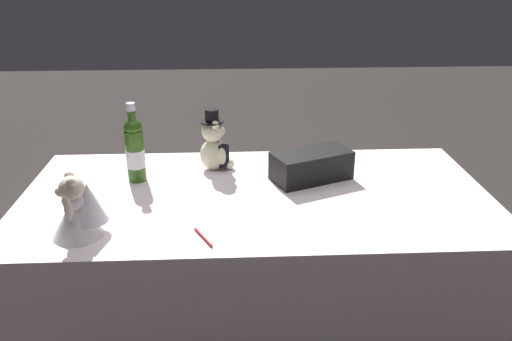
% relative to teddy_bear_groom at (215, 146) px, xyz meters
% --- Properties ---
extents(reception_table, '(1.87, 0.93, 0.78)m').
position_rel_teddy_bear_groom_xyz_m(reception_table, '(-0.17, 0.26, -0.50)').
color(reception_table, white).
rests_on(reception_table, ground_plane).
extents(teddy_bear_groom, '(0.15, 0.14, 0.28)m').
position_rel_teddy_bear_groom_xyz_m(teddy_bear_groom, '(0.00, 0.00, 0.00)').
color(teddy_bear_groom, beige).
rests_on(teddy_bear_groom, reception_table).
extents(teddy_bear_bride, '(0.21, 0.18, 0.23)m').
position_rel_teddy_bear_groom_xyz_m(teddy_bear_bride, '(0.44, 0.56, -0.01)').
color(teddy_bear_bride, white).
rests_on(teddy_bear_bride, reception_table).
extents(champagne_bottle, '(0.08, 0.08, 0.34)m').
position_rel_teddy_bear_groom_xyz_m(champagne_bottle, '(0.33, 0.11, 0.03)').
color(champagne_bottle, '#285312').
rests_on(champagne_bottle, reception_table).
extents(signing_pen, '(0.07, 0.13, 0.01)m').
position_rel_teddy_bear_groom_xyz_m(signing_pen, '(0.02, 0.61, -0.10)').
color(signing_pen, maroon).
rests_on(signing_pen, reception_table).
extents(gift_case_black, '(0.36, 0.27, 0.12)m').
position_rel_teddy_bear_groom_xyz_m(gift_case_black, '(-0.41, 0.13, -0.05)').
color(gift_case_black, black).
rests_on(gift_case_black, reception_table).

